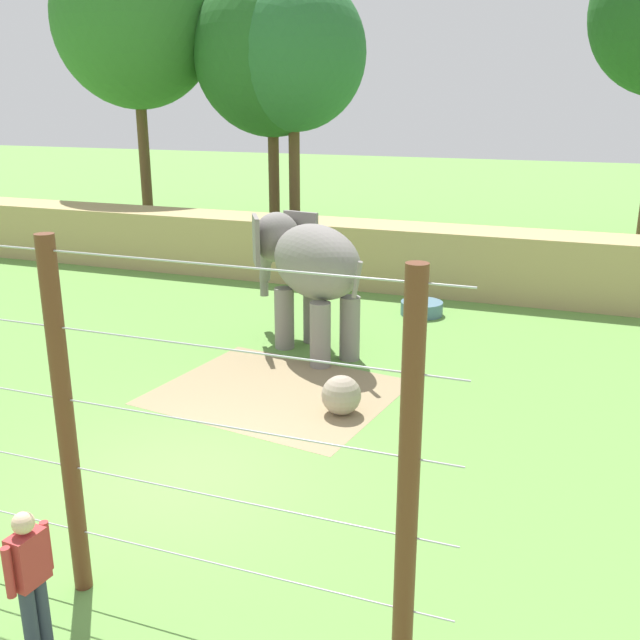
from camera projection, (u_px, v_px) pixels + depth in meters
name	position (u px, v px, depth m)	size (l,w,h in m)	color
ground_plane	(186.00, 473.00, 11.01)	(120.00, 120.00, 0.00)	#609342
dirt_patch	(276.00, 392.00, 14.04)	(4.35, 3.69, 0.01)	#937F5B
embankment_wall	(393.00, 256.00, 21.55)	(36.00, 1.80, 1.87)	tan
elephant	(308.00, 265.00, 15.83)	(3.54, 3.01, 2.95)	gray
enrichment_ball	(341.00, 395.00, 12.98)	(0.72, 0.72, 0.72)	gray
cable_fence	(53.00, 420.00, 7.92)	(9.13, 0.20, 4.18)	brown
zookeeper	(31.00, 579.00, 7.15)	(0.25, 0.59, 1.67)	#33384C
water_tub	(422.00, 308.00, 18.97)	(1.10, 1.10, 0.35)	slate
tree_far_left	(135.00, 21.00, 28.28)	(6.39, 6.39, 11.69)	brown
tree_behind_wall	(272.00, 53.00, 28.09)	(6.09, 6.09, 10.32)	brown
tree_right_of_centre	(293.00, 53.00, 27.51)	(5.59, 5.59, 10.01)	brown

